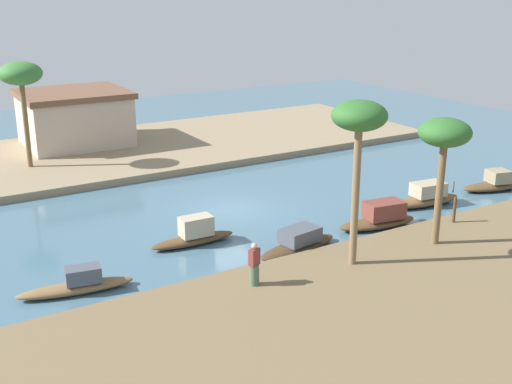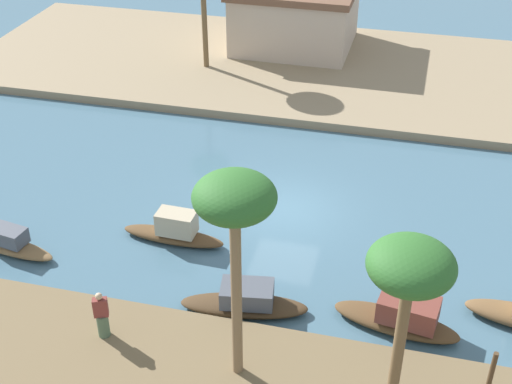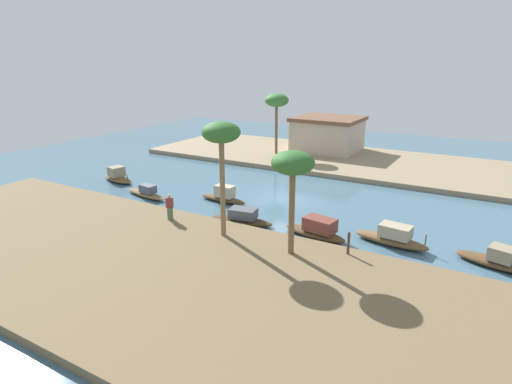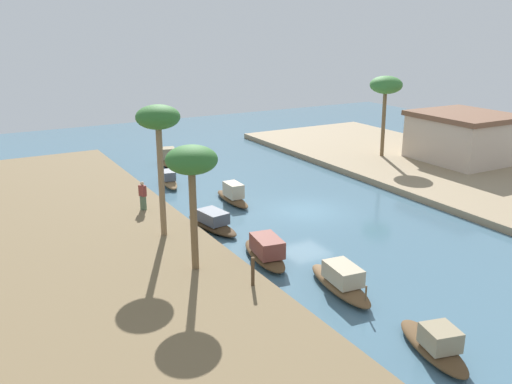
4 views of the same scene
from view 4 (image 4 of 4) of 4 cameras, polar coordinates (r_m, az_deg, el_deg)
name	(u,v)px [view 4 (image 4 of 4)]	position (r m, az deg, el deg)	size (l,w,h in m)	color
river_water	(306,211)	(30.90, 5.25, -1.98)	(65.65, 65.65, 0.00)	#476B7F
riverbank_left	(65,254)	(26.11, -19.31, -6.14)	(39.41, 12.86, 0.41)	brown
riverbank_right	(466,177)	(39.54, 21.10, 1.52)	(39.41, 12.86, 0.41)	#937F60
sampan_with_tall_canopy	(168,159)	(41.42, -9.20, 3.46)	(3.58, 1.88, 1.23)	brown
sampan_downstream_large	(233,195)	(32.09, -2.44, -0.35)	(3.78, 1.01, 1.22)	brown
sampan_foreground	(435,344)	(18.84, 18.16, -14.88)	(3.60, 1.92, 1.09)	brown
sampan_open_hull	(168,179)	(36.26, -9.15, 1.32)	(4.17, 1.54, 0.95)	brown
sampan_midstream	(266,251)	(24.30, 1.00, -6.20)	(3.98, 1.76, 1.19)	brown
sampan_near_left_bank	(212,222)	(28.06, -4.59, -3.16)	(4.11, 1.74, 0.99)	#47331E
sampan_with_red_awning	(341,281)	(21.94, 8.84, -9.18)	(4.14, 1.57, 1.17)	brown
person_on_near_bank	(143,197)	(30.18, -11.72, -0.54)	(0.47, 0.45, 1.58)	#4C664C
mooring_post	(253,271)	(21.20, -0.34, -8.29)	(0.14, 0.14, 1.17)	#4C3823
palm_tree_left_near	(158,123)	(25.15, -10.17, 7.12)	(2.01, 2.01, 6.24)	#7F6647
palm_tree_left_far	(192,164)	(21.47, -6.73, 2.91)	(2.06, 2.06, 5.19)	brown
palm_tree_right_tall	(386,87)	(42.07, 13.41, 10.63)	(2.39, 2.39, 6.02)	brown
riverside_building	(463,137)	(42.94, 20.81, 5.43)	(6.74, 6.18, 3.49)	#C6B29E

